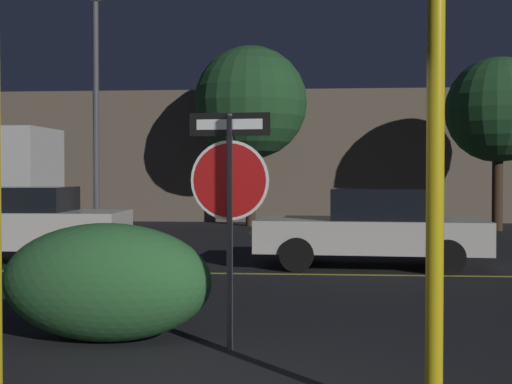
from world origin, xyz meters
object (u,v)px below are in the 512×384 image
Objects in this scene: passing_car_3 at (372,228)px; street_lamp at (96,65)px; stop_sign at (230,183)px; yellow_pole_right at (435,182)px; hedge_bush_2 at (107,282)px; tree_1 at (251,103)px; tree_0 at (498,110)px; passing_car_2 at (24,224)px.

street_lamp is at bearing 56.05° from passing_car_3.
yellow_pole_right reaches higher than stop_sign.
yellow_pole_right is 15.26m from street_lamp.
tree_1 is at bearing 89.79° from hedge_bush_2.
passing_car_3 is 9.35m from street_lamp.
tree_0 is at bearing -10.01° from tree_1.
stop_sign is 1.06× the size of hedge_bush_2.
tree_1 is (-2.84, 18.41, 2.38)m from yellow_pole_right.
yellow_pole_right is 0.82× the size of passing_car_2.
hedge_bush_2 is at bearing -72.32° from street_lamp.
passing_car_2 is 0.60× the size of street_lamp.
passing_car_2 is at bearing -109.50° from tree_1.
stop_sign is at bearing 129.06° from yellow_pole_right.
stop_sign is at bearing -145.47° from passing_car_2.
street_lamp reaches higher than passing_car_3.
stop_sign is 2.55m from yellow_pole_right.
tree_1 is at bearing 169.99° from tree_0.
passing_car_3 is (3.17, 6.05, 0.11)m from hedge_bush_2.
passing_car_2 reaches higher than hedge_bush_2.
stop_sign is at bearing -67.07° from street_lamp.
street_lamp is at bearing 119.02° from stop_sign.
tree_0 is (6.33, 15.09, 2.00)m from stop_sign.
passing_car_2 is 0.77× the size of tree_0.
stop_sign is 8.10m from passing_car_2.
street_lamp is 1.29× the size of tree_0.
tree_0 is at bearing 73.32° from stop_sign.
hedge_bush_2 is 6.83m from passing_car_3.
stop_sign is 0.57× the size of passing_car_2.
tree_0 is at bearing 62.78° from hedge_bush_2.
tree_1 reaches higher than stop_sign.
passing_car_2 reaches higher than passing_car_3.
yellow_pole_right is at bearing -178.17° from passing_car_3.
passing_car_3 is at bearing 79.55° from stop_sign.
yellow_pole_right is 18.78m from tree_1.
yellow_pole_right is 17.82m from tree_0.
tree_1 is (-1.23, 16.43, 2.41)m from stop_sign.
passing_car_3 is (1.88, 6.32, -0.90)m from stop_sign.
street_lamp reaches higher than tree_0.
stop_sign is 16.49m from tree_0.
stop_sign reaches higher than passing_car_3.
tree_0 is (7.62, 14.82, 3.01)m from hedge_bush_2.
street_lamp is at bearing -162.35° from tree_0.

